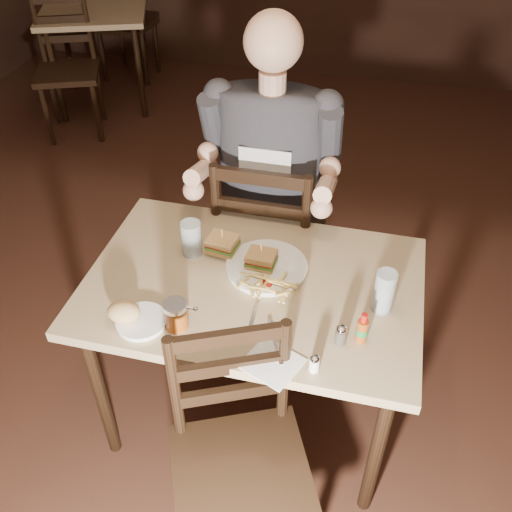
% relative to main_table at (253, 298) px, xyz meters
% --- Properties ---
extents(room_shell, '(7.00, 7.00, 7.00)m').
position_rel_main_table_xyz_m(room_shell, '(-0.09, 0.26, 0.71)').
color(room_shell, black).
rests_on(room_shell, ground).
extents(main_table, '(1.21, 0.81, 0.77)m').
position_rel_main_table_xyz_m(main_table, '(0.00, 0.00, 0.00)').
color(main_table, tan).
rests_on(main_table, ground).
extents(bg_table, '(1.02, 1.02, 0.77)m').
position_rel_main_table_xyz_m(bg_table, '(-1.91, 2.76, -0.01)').
color(bg_table, tan).
rests_on(bg_table, ground).
extents(chair_far, '(0.47, 0.51, 1.00)m').
position_rel_main_table_xyz_m(chair_far, '(-0.05, 0.58, -0.19)').
color(chair_far, black).
rests_on(chair_far, ground).
extents(chair_near, '(0.58, 0.60, 0.93)m').
position_rel_main_table_xyz_m(chair_near, '(0.09, -0.56, -0.22)').
color(chair_near, black).
rests_on(chair_near, ground).
extents(bg_chair_far, '(0.49, 0.52, 0.95)m').
position_rel_main_table_xyz_m(bg_chair_far, '(-1.91, 3.31, -0.21)').
color(bg_chair_far, black).
rests_on(bg_chair_far, ground).
extents(bg_chair_near, '(0.59, 0.62, 0.97)m').
position_rel_main_table_xyz_m(bg_chair_near, '(-1.91, 2.21, -0.20)').
color(bg_chair_near, black).
rests_on(bg_chair_near, ground).
extents(diner, '(0.59, 0.47, 1.02)m').
position_rel_main_table_xyz_m(diner, '(-0.05, 0.53, 0.34)').
color(diner, '#2F2F34').
rests_on(diner, chair_far).
extents(dinner_plate, '(0.30, 0.30, 0.02)m').
position_rel_main_table_xyz_m(dinner_plate, '(0.03, 0.08, 0.09)').
color(dinner_plate, white).
rests_on(dinner_plate, main_table).
extents(sandwich_left, '(0.12, 0.11, 0.10)m').
position_rel_main_table_xyz_m(sandwich_left, '(-0.15, 0.13, 0.15)').
color(sandwich_left, tan).
rests_on(sandwich_left, dinner_plate).
extents(sandwich_right, '(0.11, 0.09, 0.09)m').
position_rel_main_table_xyz_m(sandwich_right, '(0.01, 0.07, 0.15)').
color(sandwich_right, tan).
rests_on(sandwich_right, dinner_plate).
extents(fries_pile, '(0.24, 0.17, 0.04)m').
position_rel_main_table_xyz_m(fries_pile, '(0.06, -0.03, 0.12)').
color(fries_pile, '#E3BF5D').
rests_on(fries_pile, dinner_plate).
extents(ketchup_dollop, '(0.04, 0.04, 0.01)m').
position_rel_main_table_xyz_m(ketchup_dollop, '(0.05, -0.02, 0.10)').
color(ketchup_dollop, maroon).
rests_on(ketchup_dollop, dinner_plate).
extents(glass_left, '(0.08, 0.08, 0.14)m').
position_rel_main_table_xyz_m(glass_left, '(-0.26, 0.11, 0.15)').
color(glass_left, silver).
rests_on(glass_left, main_table).
extents(glass_right, '(0.07, 0.07, 0.16)m').
position_rel_main_table_xyz_m(glass_right, '(0.45, -0.03, 0.16)').
color(glass_right, silver).
rests_on(glass_right, main_table).
extents(hot_sauce, '(0.04, 0.04, 0.12)m').
position_rel_main_table_xyz_m(hot_sauce, '(0.40, -0.19, 0.14)').
color(hot_sauce, '#8B3E10').
rests_on(hot_sauce, main_table).
extents(salt_shaker, '(0.03, 0.03, 0.06)m').
position_rel_main_table_xyz_m(salt_shaker, '(0.27, -0.34, 0.11)').
color(salt_shaker, white).
rests_on(salt_shaker, main_table).
extents(pepper_shaker, '(0.04, 0.04, 0.07)m').
position_rel_main_table_xyz_m(pepper_shaker, '(0.33, -0.22, 0.12)').
color(pepper_shaker, '#38332D').
rests_on(pepper_shaker, main_table).
extents(syrup_dispenser, '(0.08, 0.08, 0.10)m').
position_rel_main_table_xyz_m(syrup_dispenser, '(-0.19, -0.26, 0.13)').
color(syrup_dispenser, '#8B3E10').
rests_on(syrup_dispenser, main_table).
extents(napkin, '(0.21, 0.20, 0.00)m').
position_rel_main_table_xyz_m(napkin, '(0.14, -0.35, 0.08)').
color(napkin, white).
rests_on(napkin, main_table).
extents(knife, '(0.09, 0.18, 0.00)m').
position_rel_main_table_xyz_m(knife, '(0.13, -0.26, 0.09)').
color(knife, silver).
rests_on(knife, napkin).
extents(fork, '(0.02, 0.15, 0.00)m').
position_rel_main_table_xyz_m(fork, '(0.04, -0.19, 0.09)').
color(fork, silver).
rests_on(fork, napkin).
extents(side_plate, '(0.17, 0.17, 0.01)m').
position_rel_main_table_xyz_m(side_plate, '(-0.31, -0.28, 0.09)').
color(side_plate, white).
rests_on(side_plate, main_table).
extents(bread_roll, '(0.11, 0.09, 0.07)m').
position_rel_main_table_xyz_m(bread_roll, '(-0.37, -0.28, 0.13)').
color(bread_roll, tan).
rests_on(bread_roll, side_plate).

